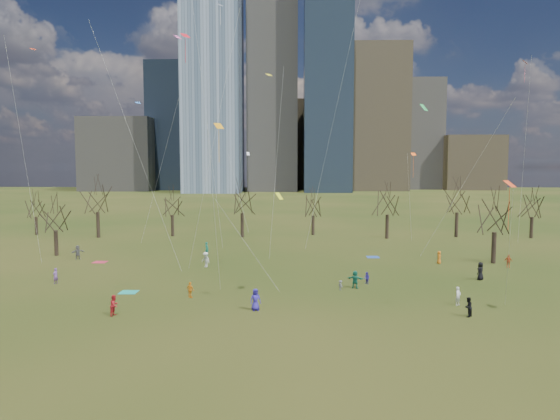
{
  "coord_description": "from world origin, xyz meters",
  "views": [
    {
      "loc": [
        1.28,
        -42.83,
        11.72
      ],
      "look_at": [
        0.0,
        12.0,
        7.0
      ],
      "focal_mm": 32.0,
      "sensor_mm": 36.0,
      "label": 1
    }
  ],
  "objects_px": {
    "person_4": "(190,290)",
    "blanket_navy": "(373,257)",
    "person_2": "(114,305)",
    "blanket_teal": "(129,292)",
    "person_1": "(458,296)",
    "person_0": "(255,300)",
    "blanket_crimson": "(100,262)"
  },
  "relations": [
    {
      "from": "blanket_teal",
      "to": "person_2",
      "type": "bearing_deg",
      "value": -80.03
    },
    {
      "from": "blanket_teal",
      "to": "person_4",
      "type": "height_order",
      "value": "person_4"
    },
    {
      "from": "blanket_teal",
      "to": "person_0",
      "type": "height_order",
      "value": "person_0"
    },
    {
      "from": "person_0",
      "to": "person_2",
      "type": "distance_m",
      "value": 11.18
    },
    {
      "from": "person_0",
      "to": "person_1",
      "type": "bearing_deg",
      "value": -12.33
    },
    {
      "from": "blanket_navy",
      "to": "person_4",
      "type": "xyz_separation_m",
      "value": [
        -19.74,
        -20.75,
        0.71
      ]
    },
    {
      "from": "blanket_teal",
      "to": "person_4",
      "type": "distance_m",
      "value": 6.48
    },
    {
      "from": "person_2",
      "to": "person_1",
      "type": "bearing_deg",
      "value": -69.68
    },
    {
      "from": "blanket_teal",
      "to": "person_1",
      "type": "relative_size",
      "value": 1.01
    },
    {
      "from": "blanket_teal",
      "to": "blanket_navy",
      "type": "bearing_deg",
      "value": 36.2
    },
    {
      "from": "blanket_teal",
      "to": "person_1",
      "type": "xyz_separation_m",
      "value": [
        29.48,
        -3.64,
        0.78
      ]
    },
    {
      "from": "person_0",
      "to": "person_1",
      "type": "relative_size",
      "value": 1.14
    },
    {
      "from": "person_2",
      "to": "blanket_navy",
      "type": "bearing_deg",
      "value": -30.27
    },
    {
      "from": "blanket_navy",
      "to": "person_1",
      "type": "relative_size",
      "value": 1.01
    },
    {
      "from": "person_2",
      "to": "blanket_crimson",
      "type": "bearing_deg",
      "value": 36.6
    },
    {
      "from": "person_1",
      "to": "blanket_teal",
      "type": "bearing_deg",
      "value": 134.24
    },
    {
      "from": "blanket_crimson",
      "to": "person_4",
      "type": "distance_m",
      "value": 22.01
    },
    {
      "from": "blanket_crimson",
      "to": "person_1",
      "type": "bearing_deg",
      "value": -25.81
    },
    {
      "from": "person_1",
      "to": "person_2",
      "type": "bearing_deg",
      "value": 148.76
    },
    {
      "from": "person_4",
      "to": "person_0",
      "type": "bearing_deg",
      "value": 179.4
    },
    {
      "from": "blanket_navy",
      "to": "person_0",
      "type": "height_order",
      "value": "person_0"
    },
    {
      "from": "blanket_crimson",
      "to": "person_2",
      "type": "distance_m",
      "value": 24.08
    },
    {
      "from": "person_4",
      "to": "person_1",
      "type": "bearing_deg",
      "value": -153.05
    },
    {
      "from": "person_2",
      "to": "person_4",
      "type": "relative_size",
      "value": 1.16
    },
    {
      "from": "person_4",
      "to": "blanket_navy",
      "type": "bearing_deg",
      "value": -102.04
    },
    {
      "from": "blanket_navy",
      "to": "person_0",
      "type": "relative_size",
      "value": 0.89
    },
    {
      "from": "blanket_navy",
      "to": "blanket_crimson",
      "type": "bearing_deg",
      "value": -172.88
    },
    {
      "from": "person_2",
      "to": "person_4",
      "type": "xyz_separation_m",
      "value": [
        4.9,
        5.57,
        -0.12
      ]
    },
    {
      "from": "blanket_navy",
      "to": "blanket_crimson",
      "type": "height_order",
      "value": "same"
    },
    {
      "from": "blanket_crimson",
      "to": "person_1",
      "type": "xyz_separation_m",
      "value": [
        37.89,
        -18.33,
        0.78
      ]
    },
    {
      "from": "blanket_navy",
      "to": "blanket_crimson",
      "type": "xyz_separation_m",
      "value": [
        -34.33,
        -4.29,
        0.0
      ]
    },
    {
      "from": "person_2",
      "to": "blanket_teal",
      "type": "bearing_deg",
      "value": 22.81
    }
  ]
}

